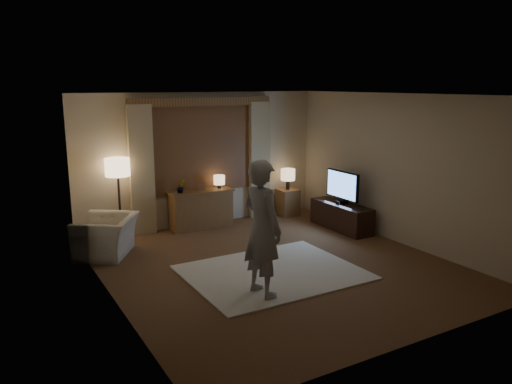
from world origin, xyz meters
TOP-DOWN VIEW (x-y plane):
  - room at (0.00, 0.50)m, footprint 5.04×5.54m
  - rug at (-0.21, -0.24)m, footprint 2.50×2.00m
  - sideboard at (-0.15, 2.50)m, footprint 1.20×0.40m
  - picture_frame at (-0.15, 2.50)m, footprint 0.16×0.02m
  - plant at (-0.55, 2.50)m, footprint 0.17×0.13m
  - table_lamp_sideboard at (0.25, 2.50)m, footprint 0.22×0.22m
  - floor_lamp at (-1.72, 2.50)m, footprint 0.43×0.43m
  - armchair at (-2.15, 1.79)m, footprint 1.26×1.30m
  - side_table at (1.83, 2.45)m, footprint 0.40×0.40m
  - table_lamp_side at (1.83, 2.45)m, footprint 0.30×0.30m
  - tv_stand at (2.15, 1.06)m, footprint 0.45×1.40m
  - tv at (2.15, 1.06)m, footprint 0.22×0.88m
  - person at (-0.75, -0.84)m, footprint 0.52×0.72m

SIDE VIEW (x-z plane):
  - rug at x=-0.21m, z-range 0.00..0.02m
  - tv_stand at x=2.15m, z-range 0.00..0.50m
  - side_table at x=1.83m, z-range 0.00..0.56m
  - armchair at x=-2.15m, z-range 0.00..0.64m
  - sideboard at x=-0.15m, z-range 0.00..0.70m
  - picture_frame at x=-0.15m, z-range 0.70..0.90m
  - plant at x=-0.55m, z-range 0.70..1.00m
  - tv at x=2.15m, z-range 0.53..1.17m
  - table_lamp_side at x=1.83m, z-range 0.65..1.09m
  - table_lamp_sideboard at x=0.25m, z-range 0.75..1.05m
  - person at x=-0.75m, z-range 0.02..1.83m
  - floor_lamp at x=-1.72m, z-range 0.50..1.99m
  - room at x=0.00m, z-range 0.01..2.65m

